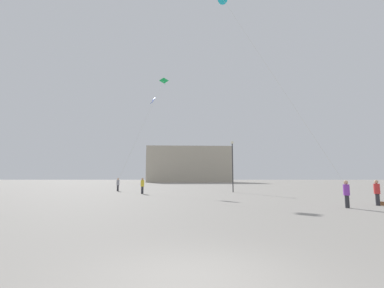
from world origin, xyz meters
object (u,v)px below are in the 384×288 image
Objects in this scene: handbag_beside_flyer at (381,203)px; kite_cobalt_diamond at (152,100)px; kite_cyan_diamond at (225,4)px; lamppost_east at (232,158)px; person_in_purple at (345,193)px; kite_emerald_delta at (161,85)px; person_in_yellow at (141,185)px; person_in_red at (376,191)px; person_in_grey at (117,184)px; building_left_hall at (188,165)px.

kite_cobalt_diamond is at bearing 128.82° from handbag_beside_flyer.
lamppost_east is (2.39, 13.99, -10.14)m from kite_cyan_diamond.
person_in_purple is 26.98m from kite_emerald_delta.
person_in_yellow is 5.30× the size of handbag_beside_flyer.
person_in_yellow is 0.28× the size of lamppost_east.
kite_emerald_delta is at bearing 47.44° from person_in_purple.
kite_emerald_delta is at bearing -91.64° from person_in_yellow.
person_in_red is 31.25m from kite_cobalt_diamond.
person_in_purple is at bearing -75.04° from lamppost_east.
kite_cyan_diamond reaches higher than lamppost_east.
person_in_red is 0.99× the size of person_in_grey.
person_in_red is 71.65m from building_left_hall.
person_in_red is 1.01× the size of person_in_purple.
person_in_yellow reaches higher than handbag_beside_flyer.
person_in_purple is at bearing -82.07° from building_left_hall.
person_in_purple is at bearing -155.20° from handbag_beside_flyer.
person_in_yellow reaches higher than person_in_grey.
person_in_red is 16.44m from lamppost_east.
kite_cobalt_diamond is 48.72m from building_left_hall.
person_in_grey is 27.22m from handbag_beside_flyer.
person_in_purple is at bearing -57.78° from kite_cobalt_diamond.
kite_cyan_diamond reaches higher than person_in_red.
person_in_red is 27.51m from kite_emerald_delta.
person_in_yellow reaches higher than person_in_purple.
lamppost_east is (-4.25, 15.89, 3.09)m from person_in_purple.
kite_emerald_delta is at bearing 110.45° from kite_cyan_diamond.
person_in_purple is 0.06× the size of building_left_hall.
kite_emerald_delta reaches higher than lamppost_east.
person_in_grey is at bearing -120.97° from kite_cobalt_diamond.
building_left_hall is at bearing 86.52° from kite_emerald_delta.
person_in_grey is at bearing -166.86° from kite_emerald_delta.
lamppost_east reaches higher than person_in_red.
kite_cyan_diamond is at bearing -69.11° from kite_cobalt_diamond.
person_in_red is 20.56m from person_in_yellow.
kite_cyan_diamond is 42.37× the size of handbag_beside_flyer.
person_in_red is at bearing -51.85° from kite_cobalt_diamond.
kite_cobalt_diamond is (3.40, 5.67, 12.50)m from person_in_grey.
kite_cobalt_diamond is at bearing -96.00° from building_left_hall.
building_left_hall reaches higher than handbag_beside_flyer.
kite_emerald_delta reaches higher than kite_cobalt_diamond.
building_left_hall is at bearing -175.21° from person_in_red.
person_in_red is 0.13× the size of kite_cobalt_diamond.
building_left_hall is at bearing -132.78° from person_in_grey.
kite_cobalt_diamond is 16.36m from lamppost_east.
kite_cobalt_diamond reaches higher than person_in_purple.
kite_cyan_diamond is at bearing -99.04° from person_in_red.
handbag_beside_flyer is at bearing -51.18° from kite_cobalt_diamond.
person_in_grey is 0.13× the size of kite_cobalt_diamond.
building_left_hall is at bearing 84.00° from kite_cobalt_diamond.
lamppost_east is 19.00× the size of handbag_beside_flyer.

